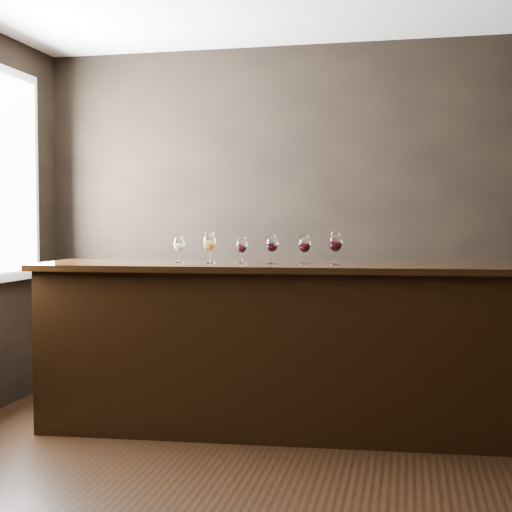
% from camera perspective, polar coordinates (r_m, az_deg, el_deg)
% --- Properties ---
extents(ground, '(5.00, 5.00, 0.00)m').
position_cam_1_polar(ground, '(3.72, 4.04, -19.38)').
color(ground, black).
rests_on(ground, ground).
extents(room_shell, '(5.02, 4.52, 2.81)m').
position_cam_1_polar(room_shell, '(3.62, 0.69, 9.25)').
color(room_shell, black).
rests_on(room_shell, ground).
extents(bar_counter, '(3.12, 0.87, 1.08)m').
position_cam_1_polar(bar_counter, '(4.79, 1.41, -7.57)').
color(bar_counter, black).
rests_on(bar_counter, ground).
extents(bar_top, '(3.23, 0.95, 0.04)m').
position_cam_1_polar(bar_top, '(4.72, 1.42, -0.87)').
color(bar_top, black).
rests_on(bar_top, bar_counter).
extents(back_bar_shelf, '(2.39, 0.40, 0.86)m').
position_cam_1_polar(back_bar_shelf, '(5.53, 14.00, -7.41)').
color(back_bar_shelf, black).
rests_on(back_bar_shelf, ground).
extents(glass_white, '(0.08, 0.08, 0.18)m').
position_cam_1_polar(glass_white, '(4.88, -6.19, 0.88)').
color(glass_white, white).
rests_on(glass_white, bar_top).
extents(glass_amber, '(0.09, 0.09, 0.21)m').
position_cam_1_polar(glass_amber, '(4.78, -3.76, 1.07)').
color(glass_amber, white).
rests_on(glass_amber, bar_top).
extents(glass_red_a, '(0.07, 0.07, 0.17)m').
position_cam_1_polar(glass_red_a, '(4.75, -1.16, 0.80)').
color(glass_red_a, white).
rests_on(glass_red_a, bar_top).
extents(glass_red_b, '(0.08, 0.08, 0.19)m').
position_cam_1_polar(glass_red_b, '(4.74, 1.29, 0.95)').
color(glass_red_b, white).
rests_on(glass_red_b, bar_top).
extents(glass_red_c, '(0.08, 0.08, 0.19)m').
position_cam_1_polar(glass_red_c, '(4.69, 3.91, 0.91)').
color(glass_red_c, white).
rests_on(glass_red_c, bar_top).
extents(glass_red_d, '(0.09, 0.09, 0.21)m').
position_cam_1_polar(glass_red_d, '(4.65, 6.38, 1.04)').
color(glass_red_d, white).
rests_on(glass_red_d, bar_top).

